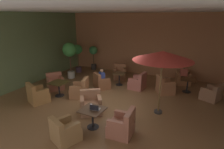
{
  "coord_description": "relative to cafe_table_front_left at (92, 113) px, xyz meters",
  "views": [
    {
      "loc": [
        3.27,
        -6.42,
        3.66
      ],
      "look_at": [
        0.0,
        0.5,
        1.22
      ],
      "focal_mm": 29.51,
      "sensor_mm": 36.0,
      "label": 1
    }
  ],
  "objects": [
    {
      "name": "armchair_mid_center_north",
      "position": [
        2.36,
        5.83,
        -0.22
      ],
      "size": [
        0.89,
        0.93,
        0.83
      ],
      "color": "#98613A",
      "rests_on": "ground_plane"
    },
    {
      "name": "armchair_mid_center_south",
      "position": [
        3.75,
        4.2,
        -0.24
      ],
      "size": [
        0.99,
        1.03,
        0.79
      ],
      "color": "#8E6448",
      "rests_on": "ground_plane"
    },
    {
      "name": "patron_by_window",
      "position": [
        -1.42,
        3.31,
        0.17
      ],
      "size": [
        0.39,
        0.36,
        0.62
      ],
      "color": "#344694",
      "rests_on": "ground_plane"
    },
    {
      "name": "armchair_mid_center_east",
      "position": [
        1.68,
        4.05,
        -0.2
      ],
      "size": [
        1.03,
        1.03,
        0.9
      ],
      "color": "#99623F",
      "rests_on": "ground_plane"
    },
    {
      "name": "cafe_table_mid_center",
      "position": [
        2.67,
        4.69,
        -0.02
      ],
      "size": [
        0.75,
        0.75,
        0.69
      ],
      "color": "black",
      "rests_on": "ground_plane"
    },
    {
      "name": "iced_drink_cup",
      "position": [
        -0.12,
        0.11,
        0.21
      ],
      "size": [
        0.08,
        0.08,
        0.11
      ],
      "primitive_type": "cylinder",
      "color": "white",
      "rests_on": "cafe_table_front_left"
    },
    {
      "name": "potted_tree_mid_left",
      "position": [
        -4.26,
        5.24,
        0.74
      ],
      "size": [
        0.61,
        0.61,
        1.86
      ],
      "color": "#3D2B37",
      "rests_on": "ground_plane"
    },
    {
      "name": "potted_tree_mid_right",
      "position": [
        -3.95,
        4.01,
        1.04
      ],
      "size": [
        0.83,
        0.83,
        2.17
      ],
      "color": "beige",
      "rests_on": "ground_plane"
    },
    {
      "name": "armchair_front_left_south",
      "position": [
        -0.6,
        0.87,
        -0.21
      ],
      "size": [
        1.1,
        1.09,
        0.87
      ],
      "color": "#97684A",
      "rests_on": "ground_plane"
    },
    {
      "name": "armchair_front_right_south",
      "position": [
        -1.84,
        1.93,
        -0.2
      ],
      "size": [
        1.0,
        0.97,
        0.92
      ],
      "color": "#96623C",
      "rests_on": "ground_plane"
    },
    {
      "name": "cafe_table_rear_right",
      "position": [
        -0.79,
        4.15,
        -0.03
      ],
      "size": [
        0.68,
        0.68,
        0.69
      ],
      "color": "black",
      "rests_on": "ground_plane"
    },
    {
      "name": "patron_blue_shirt",
      "position": [
        2.37,
        5.79,
        0.15
      ],
      "size": [
        0.42,
        0.31,
        0.64
      ],
      "color": "#B65141",
      "rests_on": "ground_plane"
    },
    {
      "name": "armchair_rear_right_south",
      "position": [
        0.3,
        4.07,
        -0.22
      ],
      "size": [
        0.81,
        0.86,
        0.88
      ],
      "color": "#A0584B",
      "rests_on": "ground_plane"
    },
    {
      "name": "potted_tree_left_corner",
      "position": [
        -3.67,
        6.24,
        0.59
      ],
      "size": [
        0.58,
        0.58,
        1.67
      ],
      "color": "#363230",
      "rests_on": "ground_plane"
    },
    {
      "name": "open_laptop",
      "position": [
        0.1,
        0.01,
        0.21
      ],
      "size": [
        0.34,
        0.27,
        0.2
      ],
      "color": "#9EA0A5",
      "rests_on": "cafe_table_front_left"
    },
    {
      "name": "cafe_table_front_right",
      "position": [
        -2.81,
        1.58,
        -0.01
      ],
      "size": [
        0.76,
        0.76,
        0.69
      ],
      "color": "black",
      "rests_on": "ground_plane"
    },
    {
      "name": "armchair_rear_right_north",
      "position": [
        -1.21,
        5.16,
        -0.2
      ],
      "size": [
        0.94,
        0.97,
        0.88
      ],
      "color": "#905938",
      "rests_on": "ground_plane"
    },
    {
      "name": "wall_left_accent",
      "position": [
        -5.38,
        1.74,
        1.39
      ],
      "size": [
        0.08,
        10.02,
        3.86
      ],
      "primitive_type": "cube",
      "color": "#62784A",
      "rests_on": "ground_plane"
    },
    {
      "name": "ground_plane",
      "position": [
        -0.33,
        1.74,
        -0.55
      ],
      "size": [
        10.18,
        10.02,
        0.02
      ],
      "primitive_type": "cube",
      "color": "brown"
    },
    {
      "name": "cafe_table_front_left",
      "position": [
        0.0,
        0.0,
        0.0
      ],
      "size": [
        0.79,
        0.79,
        0.69
      ],
      "color": "black",
      "rests_on": "ground_plane"
    },
    {
      "name": "armchair_front_left_east",
      "position": [
        1.06,
        0.06,
        -0.21
      ],
      "size": [
        0.79,
        0.83,
        0.89
      ],
      "color": "#965842",
      "rests_on": "ground_plane"
    },
    {
      "name": "armchair_front_left_north",
      "position": [
        -0.4,
        -0.97,
        -0.23
      ],
      "size": [
        0.94,
        0.95,
        0.8
      ],
      "color": "olive",
      "rests_on": "ground_plane"
    },
    {
      "name": "armchair_front_right_north",
      "position": [
        -3.61,
        2.21,
        -0.23
      ],
      "size": [
        1.06,
        1.07,
        0.83
      ],
      "color": "#A15C44",
      "rests_on": "ground_plane"
    },
    {
      "name": "patio_umbrella_tall_red",
      "position": [
        1.81,
        1.97,
        1.74
      ],
      "size": [
        2.18,
        2.18,
        2.47
      ],
      "color": "#2D2D2D",
      "rests_on": "ground_plane"
    },
    {
      "name": "armchair_front_right_east",
      "position": [
        -3.21,
        0.64,
        -0.21
      ],
      "size": [
        1.04,
        1.01,
        0.9
      ],
      "color": "olive",
      "rests_on": "ground_plane"
    },
    {
      "name": "wall_back_brick",
      "position": [
        -0.33,
        6.71,
        1.39
      ],
      "size": [
        10.18,
        0.08,
        3.86
      ],
      "primitive_type": "cube",
      "color": "#A56842",
      "rests_on": "ground_plane"
    },
    {
      "name": "armchair_rear_right_east",
      "position": [
        -1.45,
        3.28,
        -0.23
      ],
      "size": [
        1.0,
        1.0,
        0.85
      ],
      "color": "#905A39",
      "rests_on": "ground_plane"
    },
    {
      "name": "ceiling_slab",
      "position": [
        -0.33,
        1.74,
        3.35
      ],
      "size": [
        10.18,
        10.02,
        0.06
      ],
      "primitive_type": "cube",
      "color": "silver",
      "rests_on": "wall_back_brick"
    }
  ]
}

